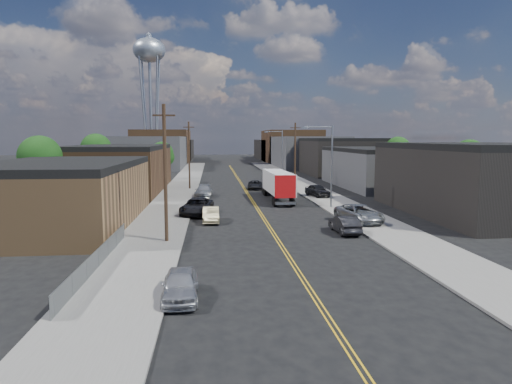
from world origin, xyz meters
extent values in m
plane|color=black|center=(0.00, 60.00, 0.00)|extent=(260.00, 260.00, 0.00)
cube|color=gold|center=(0.00, 45.00, 0.01)|extent=(0.32, 120.00, 0.01)
cube|color=slate|center=(-9.50, 45.00, 0.07)|extent=(5.00, 140.00, 0.15)
cube|color=slate|center=(9.50, 45.00, 0.07)|extent=(5.00, 140.00, 0.15)
cube|color=olive|center=(-18.00, 18.00, 2.50)|extent=(12.00, 22.00, 5.00)
cube|color=black|center=(-18.00, 18.00, 5.30)|extent=(12.00, 22.00, 0.60)
cube|color=brown|center=(-18.00, 44.00, 3.00)|extent=(12.00, 26.00, 6.00)
cube|color=black|center=(-18.00, 44.00, 6.30)|extent=(12.00, 26.00, 0.60)
cube|color=black|center=(22.00, 20.00, 3.25)|extent=(14.00, 22.00, 6.50)
cube|color=black|center=(22.00, 20.00, 6.80)|extent=(14.00, 22.00, 0.60)
cube|color=navy|center=(15.20, 20.00, 3.60)|extent=(0.30, 20.00, 0.80)
cube|color=#353537|center=(22.00, 46.00, 2.75)|extent=(14.00, 24.00, 5.50)
cube|color=black|center=(22.00, 46.00, 5.80)|extent=(14.00, 24.00, 0.60)
cube|color=black|center=(22.00, 72.00, 3.50)|extent=(14.00, 22.00, 7.00)
cube|color=black|center=(22.00, 72.00, 7.30)|extent=(14.00, 22.00, 0.60)
cube|color=#353537|center=(-20.00, 95.00, 4.00)|extent=(16.00, 30.00, 8.00)
cube|color=#353537|center=(20.00, 95.00, 4.00)|extent=(16.00, 30.00, 8.00)
cube|color=brown|center=(-20.00, 120.00, 5.00)|extent=(16.00, 26.00, 10.00)
cube|color=brown|center=(20.00, 120.00, 5.00)|extent=(16.00, 26.00, 10.00)
cube|color=black|center=(-20.00, 140.00, 3.50)|extent=(16.00, 40.00, 7.00)
cube|color=black|center=(20.00, 140.00, 3.50)|extent=(16.00, 40.00, 7.00)
cylinder|color=gray|center=(-22.00, 110.00, 15.00)|extent=(0.80, 0.80, 30.00)
cylinder|color=gray|center=(-23.76, 108.24, 15.00)|extent=(1.94, 1.94, 29.98)
cylinder|color=gray|center=(-20.24, 108.24, 15.00)|extent=(1.94, 1.94, 29.98)
cylinder|color=gray|center=(-23.76, 111.76, 15.00)|extent=(1.94, 1.94, 29.98)
cylinder|color=gray|center=(-20.24, 111.76, 15.00)|extent=(1.94, 1.94, 29.98)
ellipsoid|color=#9EA8B2|center=(-22.00, 110.00, 32.00)|extent=(9.00, 9.00, 6.75)
cylinder|color=#9EA8B2|center=(-22.00, 110.00, 35.60)|extent=(1.60, 1.60, 1.20)
cone|color=#9EA8B2|center=(-22.00, 110.00, 36.50)|extent=(1.80, 1.80, 0.80)
cylinder|color=gray|center=(8.00, 25.00, 4.50)|extent=(0.18, 0.18, 9.00)
cylinder|color=gray|center=(6.50, 25.00, 8.80)|extent=(3.00, 0.12, 0.12)
cube|color=gray|center=(5.00, 25.00, 8.70)|extent=(0.60, 0.25, 0.18)
cylinder|color=gray|center=(8.00, 60.00, 4.50)|extent=(0.18, 0.18, 9.00)
cylinder|color=gray|center=(6.50, 60.00, 8.80)|extent=(3.00, 0.12, 0.12)
cube|color=gray|center=(5.00, 60.00, 8.70)|extent=(0.60, 0.25, 0.18)
cylinder|color=black|center=(-8.20, 10.00, 5.00)|extent=(0.26, 0.26, 10.00)
cube|color=black|center=(-8.20, 10.00, 9.20)|extent=(1.60, 0.12, 0.12)
cylinder|color=black|center=(-8.20, 45.00, 5.00)|extent=(0.26, 0.26, 10.00)
cube|color=black|center=(-8.20, 45.00, 9.20)|extent=(1.60, 0.12, 0.12)
cylinder|color=black|center=(8.20, 48.00, 5.00)|extent=(0.26, 0.26, 10.00)
cube|color=black|center=(8.20, 48.00, 9.20)|extent=(1.60, 0.12, 0.12)
cube|color=slate|center=(-11.50, 3.50, 0.60)|extent=(0.02, 16.00, 1.20)
cube|color=slate|center=(-11.50, 3.50, 1.20)|extent=(0.05, 16.00, 0.05)
cylinder|color=black|center=(-24.00, 30.00, 2.12)|extent=(0.36, 0.36, 4.25)
sphere|color=#14370F|center=(-24.00, 30.00, 5.53)|extent=(4.76, 4.76, 4.76)
sphere|color=#14370F|center=(-23.40, 30.30, 4.68)|extent=(3.74, 3.74, 3.74)
sphere|color=#14370F|center=(-24.50, 29.60, 4.93)|extent=(3.40, 3.40, 3.40)
cylinder|color=black|center=(-24.00, 55.00, 2.25)|extent=(0.36, 0.36, 4.50)
sphere|color=#14370F|center=(-24.00, 55.00, 5.85)|extent=(5.04, 5.04, 5.04)
sphere|color=#14370F|center=(-23.40, 55.30, 4.95)|extent=(3.96, 3.96, 3.96)
sphere|color=#14370F|center=(-24.50, 54.60, 5.22)|extent=(3.60, 3.60, 3.60)
cylinder|color=black|center=(-14.00, 62.00, 1.88)|extent=(0.36, 0.36, 3.75)
sphere|color=#14370F|center=(-14.00, 62.00, 4.88)|extent=(4.20, 4.20, 4.20)
sphere|color=#14370F|center=(-13.40, 62.30, 4.12)|extent=(3.30, 3.30, 3.30)
sphere|color=#14370F|center=(-14.50, 61.60, 4.35)|extent=(3.00, 3.00, 3.00)
cylinder|color=black|center=(30.00, 36.00, 2.00)|extent=(0.36, 0.36, 4.00)
sphere|color=#14370F|center=(30.00, 36.00, 5.20)|extent=(4.48, 4.48, 4.48)
sphere|color=#14370F|center=(30.60, 36.30, 4.40)|extent=(3.52, 3.52, 3.52)
sphere|color=#14370F|center=(29.50, 35.60, 4.64)|extent=(3.20, 3.20, 3.20)
cylinder|color=black|center=(30.00, 60.00, 2.12)|extent=(0.36, 0.36, 4.25)
sphere|color=#14370F|center=(30.00, 60.00, 5.53)|extent=(4.76, 4.76, 4.76)
sphere|color=#14370F|center=(30.60, 60.30, 4.68)|extent=(3.74, 3.74, 3.74)
sphere|color=#14370F|center=(29.50, 59.60, 4.93)|extent=(3.40, 3.40, 3.40)
cube|color=silver|center=(3.11, 31.26, 2.32)|extent=(2.63, 10.77, 2.50)
cube|color=#B90E10|center=(3.11, 25.91, 2.32)|extent=(2.34, 0.19, 2.52)
cube|color=gray|center=(3.11, 25.91, 0.49)|extent=(2.22, 0.66, 0.25)
cube|color=black|center=(3.11, 37.87, 1.38)|extent=(2.31, 2.92, 2.77)
cylinder|color=black|center=(3.11, 27.31, 0.45)|extent=(2.34, 0.96, 0.89)
cylinder|color=black|center=(3.11, 37.87, 0.45)|extent=(2.26, 0.96, 0.89)
imported|color=#AFB0B4|center=(-6.40, -2.00, 0.71)|extent=(1.79, 4.24, 1.43)
imported|color=#897E59|center=(-5.00, 18.00, 0.69)|extent=(1.49, 4.18, 1.37)
imported|color=black|center=(-6.40, 22.11, 0.82)|extent=(3.52, 6.23, 1.64)
imported|color=#9A9D9E|center=(-5.95, 36.07, 0.76)|extent=(2.49, 5.36, 1.52)
imported|color=black|center=(5.72, 12.11, 0.71)|extent=(1.65, 4.37, 1.42)
imported|color=#999C9E|center=(8.20, 16.00, 0.93)|extent=(3.68, 6.01, 1.55)
imported|color=black|center=(8.60, 34.00, 0.92)|extent=(2.90, 4.82, 1.54)
imported|color=black|center=(1.50, 44.20, 0.65)|extent=(2.58, 4.84, 1.29)
camera|label=1|loc=(-4.84, -23.09, 7.60)|focal=32.00mm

